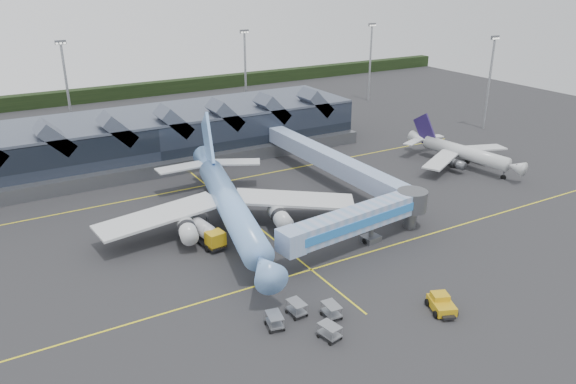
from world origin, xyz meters
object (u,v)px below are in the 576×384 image
main_airliner (229,203)px  jet_bridge (366,217)px  regional_jet (461,152)px  pushback_tug (441,304)px  fuel_truck (203,230)px

main_airliner → jet_bridge: 20.75m
main_airliner → regional_jet: size_ratio=1.71×
regional_jet → pushback_tug: bearing=-145.9°
jet_bridge → pushback_tug: jet_bridge is taller
regional_jet → pushback_tug: 54.55m
regional_jet → fuel_truck: (-57.94, -5.58, -1.11)m
main_airliner → jet_bridge: main_airliner is taller
regional_jet → pushback_tug: size_ratio=5.68×
regional_jet → fuel_truck: regional_jet is taller
regional_jet → fuel_truck: size_ratio=2.76×
main_airliner → pushback_tug: (12.06, -32.58, -3.51)m
jet_bridge → pushback_tug: 18.58m
regional_jet → main_airliner: bearing=176.4°
main_airliner → fuel_truck: size_ratio=4.74×
jet_bridge → regional_jet: bearing=19.1°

